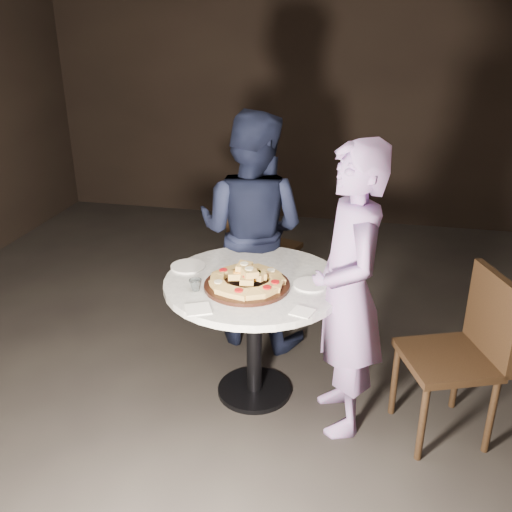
{
  "coord_description": "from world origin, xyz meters",
  "views": [
    {
      "loc": [
        0.65,
        -2.79,
        2.23
      ],
      "look_at": [
        0.02,
        0.18,
        0.92
      ],
      "focal_mm": 40.0,
      "sensor_mm": 36.0,
      "label": 1
    }
  ],
  "objects_px": {
    "serving_board": "(247,285)",
    "water_glass": "(195,285)",
    "focaccia_pile": "(247,278)",
    "chair_right": "(466,346)",
    "chair_far": "(260,244)",
    "table": "(254,302)",
    "diner_navy": "(251,231)",
    "diner_teal": "(348,293)"
  },
  "relations": [
    {
      "from": "serving_board",
      "to": "water_glass",
      "type": "distance_m",
      "value": 0.29
    },
    {
      "from": "water_glass",
      "to": "serving_board",
      "type": "bearing_deg",
      "value": 20.29
    },
    {
      "from": "focaccia_pile",
      "to": "chair_right",
      "type": "bearing_deg",
      "value": -0.23
    },
    {
      "from": "chair_far",
      "to": "serving_board",
      "type": "bearing_deg",
      "value": 116.52
    },
    {
      "from": "focaccia_pile",
      "to": "table",
      "type": "bearing_deg",
      "value": 79.96
    },
    {
      "from": "serving_board",
      "to": "diner_navy",
      "type": "relative_size",
      "value": 0.29
    },
    {
      "from": "water_glass",
      "to": "diner_teal",
      "type": "xyz_separation_m",
      "value": [
        0.84,
        0.06,
        0.01
      ]
    },
    {
      "from": "diner_teal",
      "to": "serving_board",
      "type": "bearing_deg",
      "value": -111.34
    },
    {
      "from": "serving_board",
      "to": "diner_teal",
      "type": "bearing_deg",
      "value": -4.03
    },
    {
      "from": "serving_board",
      "to": "diner_teal",
      "type": "height_order",
      "value": "diner_teal"
    },
    {
      "from": "focaccia_pile",
      "to": "diner_teal",
      "type": "bearing_deg",
      "value": -4.13
    },
    {
      "from": "diner_navy",
      "to": "water_glass",
      "type": "bearing_deg",
      "value": 92.51
    },
    {
      "from": "focaccia_pile",
      "to": "chair_far",
      "type": "height_order",
      "value": "chair_far"
    },
    {
      "from": "focaccia_pile",
      "to": "diner_navy",
      "type": "distance_m",
      "value": 0.79
    },
    {
      "from": "table",
      "to": "serving_board",
      "type": "distance_m",
      "value": 0.19
    },
    {
      "from": "serving_board",
      "to": "chair_far",
      "type": "relative_size",
      "value": 0.51
    },
    {
      "from": "diner_navy",
      "to": "focaccia_pile",
      "type": "bearing_deg",
      "value": 111.57
    },
    {
      "from": "diner_teal",
      "to": "table",
      "type": "bearing_deg",
      "value": -121.68
    },
    {
      "from": "table",
      "to": "focaccia_pile",
      "type": "relative_size",
      "value": 3.1
    },
    {
      "from": "focaccia_pile",
      "to": "water_glass",
      "type": "height_order",
      "value": "focaccia_pile"
    },
    {
      "from": "table",
      "to": "chair_far",
      "type": "distance_m",
      "value": 1.15
    },
    {
      "from": "diner_teal",
      "to": "water_glass",
      "type": "bearing_deg",
      "value": -103.17
    },
    {
      "from": "table",
      "to": "water_glass",
      "type": "height_order",
      "value": "water_glass"
    },
    {
      "from": "water_glass",
      "to": "chair_far",
      "type": "height_order",
      "value": "chair_far"
    },
    {
      "from": "table",
      "to": "diner_teal",
      "type": "height_order",
      "value": "diner_teal"
    },
    {
      "from": "chair_far",
      "to": "chair_right",
      "type": "distance_m",
      "value": 1.86
    },
    {
      "from": "table",
      "to": "diner_teal",
      "type": "bearing_deg",
      "value": -14.37
    },
    {
      "from": "table",
      "to": "chair_right",
      "type": "relative_size",
      "value": 1.4
    },
    {
      "from": "chair_right",
      "to": "focaccia_pile",
      "type": "bearing_deg",
      "value": -110.99
    },
    {
      "from": "chair_right",
      "to": "diner_navy",
      "type": "height_order",
      "value": "diner_navy"
    },
    {
      "from": "table",
      "to": "diner_navy",
      "type": "bearing_deg",
      "value": 103.74
    },
    {
      "from": "serving_board",
      "to": "chair_right",
      "type": "relative_size",
      "value": 0.5
    },
    {
      "from": "focaccia_pile",
      "to": "chair_far",
      "type": "distance_m",
      "value": 1.28
    },
    {
      "from": "focaccia_pile",
      "to": "diner_navy",
      "type": "xyz_separation_m",
      "value": [
        -0.15,
        0.77,
        -0.02
      ]
    },
    {
      "from": "chair_far",
      "to": "chair_right",
      "type": "bearing_deg",
      "value": 156.77
    },
    {
      "from": "water_glass",
      "to": "chair_far",
      "type": "xyz_separation_m",
      "value": [
        0.1,
        1.33,
        -0.28
      ]
    },
    {
      "from": "serving_board",
      "to": "water_glass",
      "type": "relative_size",
      "value": 6.83
    },
    {
      "from": "water_glass",
      "to": "diner_teal",
      "type": "bearing_deg",
      "value": 4.14
    },
    {
      "from": "serving_board",
      "to": "chair_right",
      "type": "height_order",
      "value": "chair_right"
    },
    {
      "from": "water_glass",
      "to": "diner_teal",
      "type": "distance_m",
      "value": 0.84
    },
    {
      "from": "table",
      "to": "diner_teal",
      "type": "distance_m",
      "value": 0.6
    },
    {
      "from": "chair_far",
      "to": "chair_right",
      "type": "relative_size",
      "value": 0.98
    }
  ]
}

